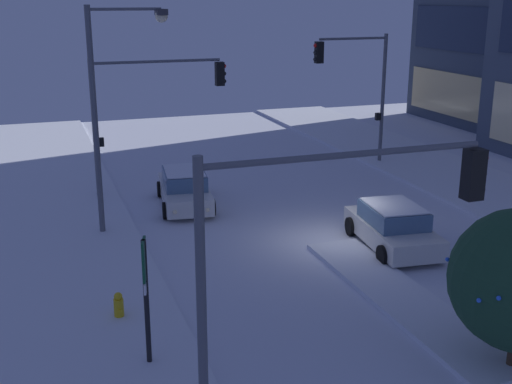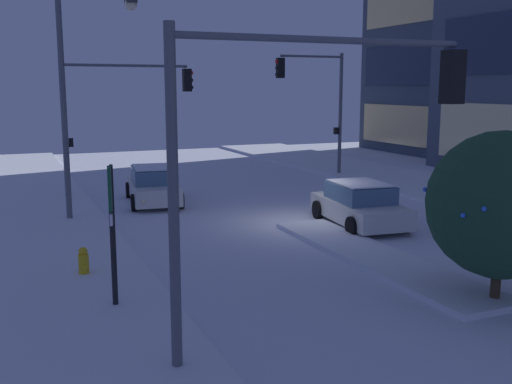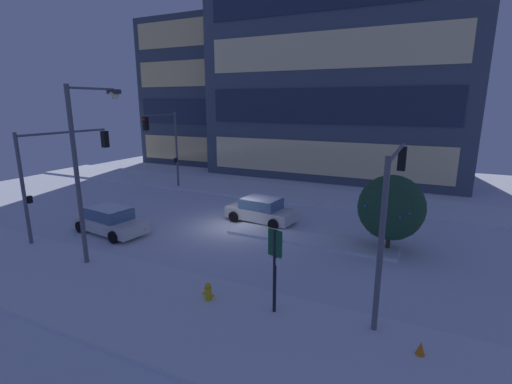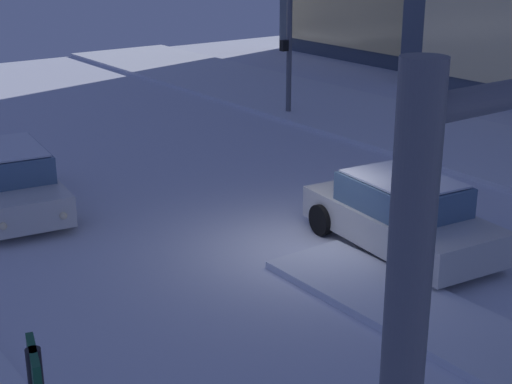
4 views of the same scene
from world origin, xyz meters
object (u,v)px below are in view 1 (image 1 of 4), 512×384
Objects in this scene: street_lamp_arched at (114,90)px; fire_hydrant at (119,307)px; traffic_light_corner_near_left at (149,99)px; traffic_light_corner_far_left at (358,78)px; traffic_light_corner_near_right at (330,232)px; parking_info_sign at (146,287)px; car_far at (393,227)px; car_near at (185,189)px.

fire_hydrant is (6.74, -1.09, -4.74)m from street_lamp_arched.
street_lamp_arched is at bearing 170.82° from fire_hydrant.
fire_hydrant is (11.27, -3.05, -3.68)m from traffic_light_corner_near_left.
traffic_light_corner_far_left reaches higher than traffic_light_corner_near_right.
traffic_light_corner_far_left is at bearing 60.80° from traffic_light_corner_near_right.
parking_info_sign is (9.22, -0.76, -3.13)m from street_lamp_arched.
traffic_light_corner_near_left is (-9.00, -6.43, 3.35)m from car_far.
traffic_light_corner_near_right is (8.01, -6.28, 3.35)m from car_far.
street_lamp_arched is 2.54× the size of parking_info_sign.
fire_hydrant is 2.97m from parking_info_sign.
traffic_light_corner_near_right is 0.74× the size of street_lamp_arched.
traffic_light_corner_far_left is (-1.50, 10.49, 0.30)m from traffic_light_corner_near_left.
street_lamp_arched reaches higher than fire_hydrant.
traffic_light_corner_far_left reaches higher than car_far.
traffic_light_corner_far_left is 20.31m from parking_info_sign.
fire_hydrant is at bearing 43.31° from traffic_light_corner_far_left.
traffic_light_corner_near_right is at bearing 29.13° from fire_hydrant.
street_lamp_arched reaches higher than car_far.
traffic_light_corner_far_left is (-3.69, 9.61, 3.65)m from car_near.
street_lamp_arched is at bearing 100.43° from parking_info_sign.
traffic_light_corner_near_left is 7.20× the size of fire_hydrant.
parking_info_sign is at bearing 123.61° from car_far.
traffic_light_corner_near_right reaches higher than parking_info_sign.
traffic_light_corner_far_left is 8.00× the size of fire_hydrant.
traffic_light_corner_near_left is 0.73× the size of street_lamp_arched.
traffic_light_corner_far_left is at bearing 27.18° from street_lamp_arched.
traffic_light_corner_far_left reaches higher than traffic_light_corner_near_left.
car_far is 9.75m from fire_hydrant.
traffic_light_corner_near_right is at bearing -89.49° from traffic_light_corner_near_left.
traffic_light_corner_near_left is at bearing 93.95° from parking_info_sign.
traffic_light_corner_far_left is 2.07× the size of parking_info_sign.
street_lamp_arched reaches higher than car_near.
car_near is 4.10m from traffic_light_corner_near_left.
car_near reaches higher than fire_hydrant.
car_far is at bearing -54.46° from traffic_light_corner_near_left.
street_lamp_arched is at bearing 99.60° from traffic_light_corner_near_right.
parking_info_sign is at bearing -93.34° from street_lamp_arched.
traffic_light_corner_near_left is 1.86× the size of parking_info_sign.
traffic_light_corner_near_right is 1.88× the size of parking_info_sign.
fire_hydrant is (2.27, -9.48, -0.32)m from car_far.
street_lamp_arched is (6.03, -12.45, 0.77)m from traffic_light_corner_far_left.
street_lamp_arched is at bearing -43.32° from car_near.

